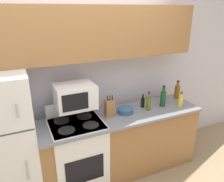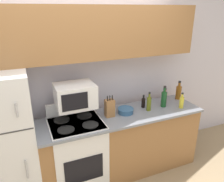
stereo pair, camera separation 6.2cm
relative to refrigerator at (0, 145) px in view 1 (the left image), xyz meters
name	(u,v)px [view 1 (the left image)]	position (x,y,z in m)	size (l,w,h in m)	color
wall_back	(83,80)	(1.08, 0.37, 0.48)	(8.00, 0.05, 2.55)	silver
lower_cabinets	(121,143)	(1.44, -0.06, -0.35)	(2.15, 0.60, 0.89)	#9E6B3D
refrigerator	(0,145)	(0.00, 0.00, 0.00)	(0.73, 0.70, 1.60)	white
upper_cabinets	(86,33)	(1.08, 0.19, 1.11)	(2.88, 0.32, 0.62)	#9E6B3D
stove	(78,154)	(0.83, -0.07, -0.33)	(0.63, 0.58, 1.07)	white
microwave	(75,96)	(0.86, 0.02, 0.41)	(0.46, 0.36, 0.28)	white
knife_block	(110,108)	(1.27, -0.05, 0.21)	(0.11, 0.09, 0.28)	#9E6B3D
bowl	(125,110)	(1.50, -0.05, 0.13)	(0.21, 0.21, 0.07)	#335B84
bottle_hot_sauce	(164,96)	(2.21, 0.08, 0.17)	(0.05, 0.05, 0.20)	red
bottle_wine_green	(163,98)	(2.08, -0.07, 0.21)	(0.08, 0.08, 0.30)	#194C23
bottle_soy_sauce	(143,102)	(1.80, 0.02, 0.17)	(0.05, 0.05, 0.18)	black
bottle_olive_oil	(148,103)	(1.82, -0.10, 0.20)	(0.06, 0.06, 0.26)	#5B6619
bottle_cooking_spray	(181,101)	(2.27, -0.20, 0.18)	(0.06, 0.06, 0.22)	gold
bottle_whiskey	(177,91)	(2.44, 0.07, 0.21)	(0.08, 0.08, 0.28)	brown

